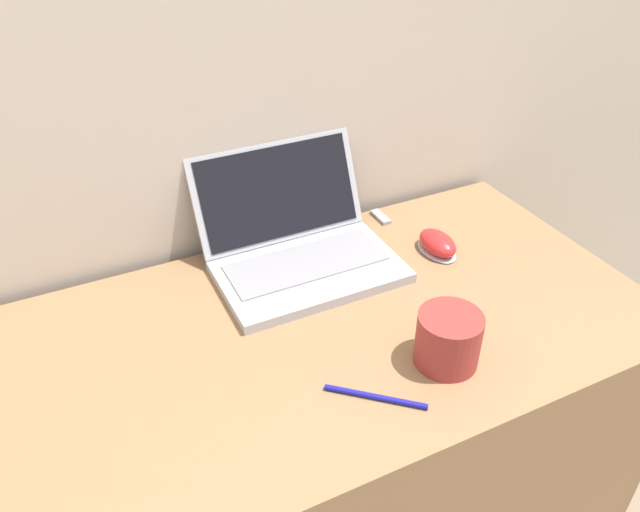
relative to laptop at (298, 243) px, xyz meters
name	(u,v)px	position (x,y,z in m)	size (l,w,h in m)	color
wall_back	(204,1)	(-0.10, 0.15, 0.43)	(7.00, 0.04, 2.50)	beige
desk	(299,477)	(-0.10, -0.20, -0.44)	(1.29, 0.61, 0.78)	#936D47
laptop	(298,243)	(0.00, 0.00, 0.00)	(0.35, 0.30, 0.20)	#ADADB2
drink_cup	(448,338)	(0.10, -0.36, 0.00)	(0.10, 0.10, 0.09)	#9E332D
computer_mouse	(437,244)	(0.27, -0.09, -0.03)	(0.06, 0.10, 0.04)	#B2B2B7
usb_stick	(380,217)	(0.23, 0.07, -0.04)	(0.02, 0.06, 0.01)	#99999E
pen	(376,397)	(-0.04, -0.38, -0.04)	(0.13, 0.11, 0.01)	#191999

